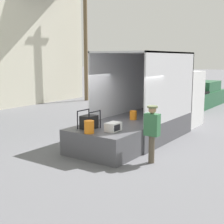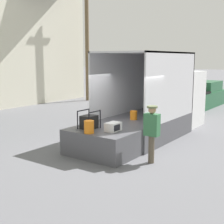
% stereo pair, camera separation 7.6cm
% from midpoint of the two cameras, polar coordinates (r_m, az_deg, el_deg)
% --- Properties ---
extents(ground_plane, '(160.00, 160.00, 0.00)m').
position_cam_midpoint_polar(ground_plane, '(10.71, 0.78, -6.84)').
color(ground_plane, slate).
extents(box_truck, '(5.88, 2.28, 3.30)m').
position_cam_midpoint_polar(box_truck, '(13.45, 9.33, 1.01)').
color(box_truck, white).
rests_on(box_truck, ground).
extents(tailgate_deck, '(1.53, 2.17, 0.83)m').
position_cam_midpoint_polar(tailgate_deck, '(9.99, -1.72, -5.59)').
color(tailgate_deck, '#4C4C51').
rests_on(tailgate_deck, ground).
extents(microwave, '(0.49, 0.36, 0.27)m').
position_cam_midpoint_polar(microwave, '(9.70, 0.45, -2.71)').
color(microwave, white).
rests_on(microwave, tailgate_deck).
extents(portable_generator, '(0.61, 0.51, 0.59)m').
position_cam_midpoint_polar(portable_generator, '(10.05, -3.94, -1.77)').
color(portable_generator, black).
rests_on(portable_generator, tailgate_deck).
extents(orange_bucket, '(0.30, 0.30, 0.39)m').
position_cam_midpoint_polar(orange_bucket, '(9.43, -4.00, -2.74)').
color(orange_bucket, orange).
rests_on(orange_bucket, tailgate_deck).
extents(worker_person, '(0.31, 0.44, 1.71)m').
position_cam_midpoint_polar(worker_person, '(9.18, 7.52, -2.97)').
color(worker_person, brown).
rests_on(worker_person, ground).
extents(pickup_truck_green, '(5.60, 1.91, 1.60)m').
position_cam_midpoint_polar(pickup_truck_green, '(20.82, 15.87, 2.79)').
color(pickup_truck_green, '#1E5633').
rests_on(pickup_truck_green, ground).
extents(house_backdrop, '(9.10, 8.00, 10.05)m').
position_cam_midpoint_polar(house_backdrop, '(24.77, -18.99, 14.03)').
color(house_backdrop, beige).
rests_on(house_backdrop, ground).
extents(utility_pole, '(1.80, 0.28, 9.07)m').
position_cam_midpoint_polar(utility_pole, '(23.04, -4.50, 13.81)').
color(utility_pole, brown).
rests_on(utility_pole, ground).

